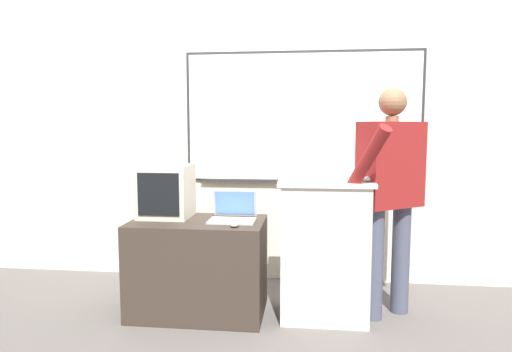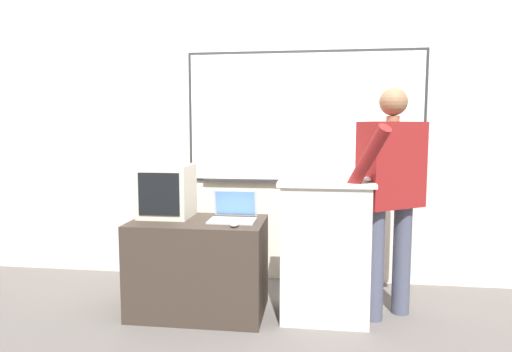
% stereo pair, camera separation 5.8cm
% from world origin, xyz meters
% --- Properties ---
extents(ground_plane, '(30.00, 30.00, 0.00)m').
position_xyz_m(ground_plane, '(0.00, 0.00, 0.00)').
color(ground_plane, '#5B5654').
extents(back_wall, '(6.40, 0.17, 2.72)m').
position_xyz_m(back_wall, '(0.01, 1.31, 1.36)').
color(back_wall, beige).
rests_on(back_wall, ground_plane).
extents(lectern_podium, '(0.66, 0.43, 1.00)m').
position_xyz_m(lectern_podium, '(0.36, 0.44, 0.50)').
color(lectern_podium, beige).
rests_on(lectern_podium, ground_plane).
extents(side_desk, '(0.96, 0.59, 0.69)m').
position_xyz_m(side_desk, '(-0.56, 0.43, 0.35)').
color(side_desk, '#382D26').
rests_on(side_desk, ground_plane).
extents(person_presenter, '(0.62, 0.74, 1.64)m').
position_xyz_m(person_presenter, '(0.82, 0.53, 0.96)').
color(person_presenter, '#474C60').
rests_on(person_presenter, ground_plane).
extents(laptop, '(0.33, 0.28, 0.21)m').
position_xyz_m(laptop, '(-0.30, 0.48, 0.75)').
color(laptop, '#B7BABF').
rests_on(laptop, side_desk).
extents(wireless_keyboard, '(0.46, 0.11, 0.02)m').
position_xyz_m(wireless_keyboard, '(0.37, 0.39, 1.01)').
color(wireless_keyboard, beige).
rests_on(wireless_keyboard, lectern_podium).
extents(computer_mouse_by_laptop, '(0.06, 0.10, 0.03)m').
position_xyz_m(computer_mouse_by_laptop, '(-0.26, 0.25, 0.71)').
color(computer_mouse_by_laptop, silver).
rests_on(computer_mouse_by_laptop, side_desk).
extents(computer_mouse_by_keyboard, '(0.06, 0.10, 0.03)m').
position_xyz_m(computer_mouse_by_keyboard, '(0.64, 0.39, 1.02)').
color(computer_mouse_by_keyboard, '#BCBCC1').
rests_on(computer_mouse_by_keyboard, lectern_podium).
extents(crt_monitor, '(0.37, 0.36, 0.40)m').
position_xyz_m(crt_monitor, '(-0.82, 0.53, 0.89)').
color(crt_monitor, beige).
rests_on(crt_monitor, side_desk).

